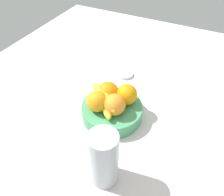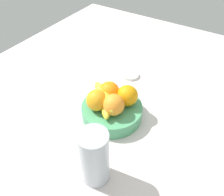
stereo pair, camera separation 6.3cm
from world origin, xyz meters
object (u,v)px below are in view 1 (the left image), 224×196
at_px(orange_front_right, 109,92).
at_px(thermos_tumbler, 104,159).
at_px(orange_center, 97,101).
at_px(orange_front_left, 127,95).
at_px(jar_lid, 125,74).
at_px(orange_back_left, 115,105).
at_px(fruit_bowl, 112,111).
at_px(banana_bunch, 105,100).

xyz_separation_m(orange_front_right, thermos_tumbler, (0.26, 0.11, 0.00)).
xyz_separation_m(orange_front_right, orange_center, (0.06, -0.02, 0.00)).
height_order(orange_front_left, jar_lid, orange_front_left).
bearing_deg(jar_lid, orange_back_left, 16.78).
bearing_deg(thermos_tumbler, jar_lid, -162.64).
distance_m(orange_center, jar_lid, 0.31).
height_order(fruit_bowl, orange_front_left, orange_front_left).
height_order(orange_back_left, jar_lid, orange_back_left).
height_order(orange_front_right, thermos_tumbler, thermos_tumbler).
relative_size(fruit_bowl, jar_lid, 2.95).
height_order(fruit_bowl, orange_back_left, orange_back_left).
relative_size(orange_front_left, orange_center, 1.00).
bearing_deg(orange_back_left, banana_bunch, -109.67).
height_order(fruit_bowl, jar_lid, fruit_bowl).
height_order(orange_front_left, banana_bunch, orange_front_left).
bearing_deg(orange_front_left, orange_center, -45.04).
relative_size(fruit_bowl, banana_bunch, 1.37).
bearing_deg(thermos_tumbler, orange_center, -146.66).
bearing_deg(orange_front_right, banana_bunch, 2.24).
distance_m(thermos_tumbler, jar_lid, 0.52).
height_order(fruit_bowl, orange_front_right, orange_front_right).
relative_size(orange_front_right, thermos_tumbler, 0.41).
relative_size(orange_front_left, banana_bunch, 0.47).
relative_size(orange_front_left, jar_lid, 1.02).
relative_size(orange_back_left, jar_lid, 1.02).
bearing_deg(thermos_tumbler, fruit_bowl, -158.82).
bearing_deg(orange_center, banana_bunch, 145.96).
bearing_deg(orange_center, jar_lid, -175.39).
height_order(orange_center, thermos_tumbler, thermos_tumbler).
bearing_deg(fruit_bowl, orange_back_left, 41.79).
xyz_separation_m(orange_back_left, jar_lid, (-0.28, -0.09, -0.09)).
bearing_deg(fruit_bowl, banana_bunch, -66.84).
bearing_deg(orange_front_left, banana_bunch, -49.55).
distance_m(orange_center, thermos_tumbler, 0.24).
distance_m(orange_front_right, orange_back_left, 0.07).
height_order(orange_front_left, orange_center, same).
bearing_deg(orange_back_left, orange_center, -79.63).
bearing_deg(thermos_tumbler, orange_back_left, -161.86).
relative_size(orange_front_left, orange_back_left, 1.00).
distance_m(banana_bunch, jar_lid, 0.28).
height_order(banana_bunch, thermos_tumbler, thermos_tumbler).
height_order(orange_front_left, orange_back_left, same).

